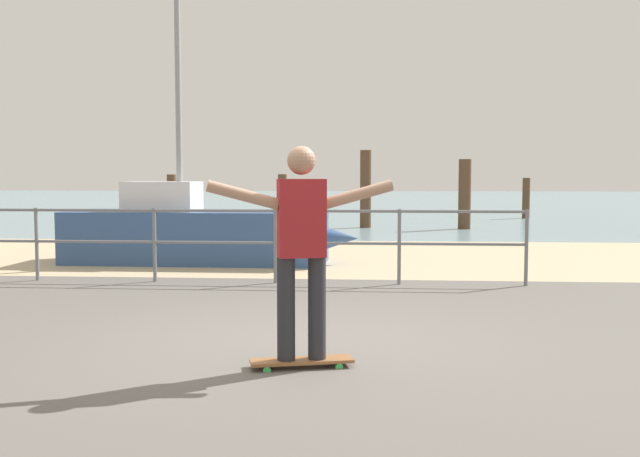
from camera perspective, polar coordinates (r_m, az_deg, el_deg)
name	(u,v)px	position (r m, az deg, el deg)	size (l,w,h in m)	color
ground_plane	(282,379)	(5.45, -3.01, -11.87)	(24.00, 10.00, 0.04)	#605B56
beach_strip	(337,257)	(13.29, 1.34, -2.26)	(24.00, 6.00, 0.04)	tan
sea_surface	(361,201)	(41.22, 3.30, 2.17)	(72.00, 50.00, 0.04)	#75939E
railing_fence	(154,233)	(10.28, -13.01, -0.37)	(10.27, 0.05, 1.05)	slate
sailboat	(207,233)	(12.41, -8.99, -0.35)	(4.96, 1.45, 5.58)	#335184
skateboard	(302,361)	(5.68, -1.46, -10.48)	(0.82, 0.39, 0.08)	brown
skateboarder	(302,240)	(5.51, -1.48, -0.89)	(1.42, 0.44, 1.65)	#26262B
groyne_post_0	(172,201)	(20.75, -11.68, 2.12)	(0.26, 0.26, 1.53)	#513826
groyne_post_1	(282,198)	(23.46, -3.00, 2.45)	(0.29, 0.29, 1.54)	#513826
groyne_post_2	(366,189)	(20.39, 3.64, 3.12)	(0.31, 0.31, 2.21)	#513826
groyne_post_3	(465,194)	(20.24, 11.41, 2.66)	(0.34, 0.34, 1.95)	#513826
groyne_post_4	(526,198)	(25.74, 16.04, 2.32)	(0.26, 0.26, 1.41)	#513826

